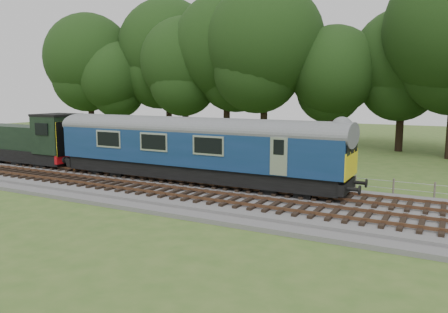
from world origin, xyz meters
The scene contains 9 objects.
ground centered at (0.00, 0.00, 0.00)m, with size 120.00×120.00×0.00m, color #3A5B21.
ballast centered at (0.00, 0.00, 0.17)m, with size 70.00×7.00×0.35m, color #4C4C4F.
track_north centered at (0.00, 1.40, 0.42)m, with size 67.20×2.40×0.21m.
track_south centered at (0.00, -1.60, 0.42)m, with size 67.20×2.40×0.21m.
fence centered at (0.00, 4.50, 0.00)m, with size 64.00×0.12×1.00m, color #6B6054, non-canonical shape.
tree_line centered at (0.00, 22.00, 0.00)m, with size 70.00×8.00×18.00m, color black, non-canonical shape.
dmu_railcar centered at (-2.65, 1.40, 2.61)m, with size 18.05×2.86×3.88m.
shunter_loco centered at (-16.58, 1.40, 1.97)m, with size 8.92×2.60×3.38m.
worker centered at (-11.33, 0.52, 1.14)m, with size 0.58×0.38×1.59m, color orange.
Camera 1 is at (10.69, -20.00, 5.60)m, focal length 35.00 mm.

